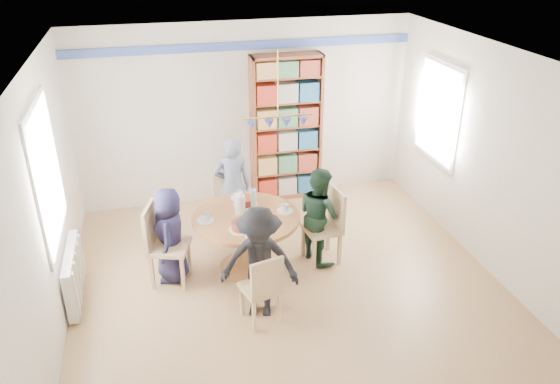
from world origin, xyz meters
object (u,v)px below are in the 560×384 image
object	(u,v)px
chair_far	(229,198)
chair_near	(263,287)
dining_table	(246,230)
chair_left	(161,241)
person_far	(233,186)
bookshelf	(286,130)
chair_right	(328,222)
person_near	(259,263)
person_right	(319,215)
radiator	(74,275)
person_left	(170,235)

from	to	relation	value
chair_far	chair_near	xyz separation A→B (m)	(0.02, -2.08, -0.03)
dining_table	chair_left	distance (m)	1.01
person_far	bookshelf	xyz separation A→B (m)	(0.99, 0.95, 0.39)
chair_right	person_near	bearing A→B (deg)	-141.20
dining_table	chair_left	bearing A→B (deg)	-179.35
dining_table	person_far	bearing A→B (deg)	90.30
chair_right	bookshelf	bearing A→B (deg)	91.45
chair_near	person_right	size ratio (longest dim) A/B	0.68
chair_left	chair_far	distance (m)	1.42
chair_near	chair_far	bearing A→B (deg)	90.61
chair_far	person_far	world-z (taller)	person_far
dining_table	person_right	bearing A→B (deg)	1.55
chair_left	person_right	xyz separation A→B (m)	(1.95, 0.04, 0.07)
chair_near	bookshelf	world-z (taller)	bookshelf
person_near	dining_table	bearing A→B (deg)	105.52
person_right	bookshelf	world-z (taller)	bookshelf
chair_near	person_near	bearing A→B (deg)	89.95
person_right	person_far	distance (m)	1.31
radiator	chair_far	world-z (taller)	chair_far
chair_left	person_near	size ratio (longest dim) A/B	0.78
chair_near	person_right	distance (m)	1.45
chair_near	person_near	xyz separation A→B (m)	(0.00, 0.17, 0.19)
chair_far	person_near	bearing A→B (deg)	-89.33
radiator	chair_far	size ratio (longest dim) A/B	1.12
radiator	person_far	size ratio (longest dim) A/B	0.71
chair_far	person_left	xyz separation A→B (m)	(-0.86, -1.00, 0.10)
chair_far	person_right	xyz separation A→B (m)	(0.98, -1.01, 0.14)
chair_right	radiator	bearing A→B (deg)	-177.51
person_left	bookshelf	world-z (taller)	bookshelf
person_right	person_far	bearing A→B (deg)	29.97
person_left	person_near	size ratio (longest dim) A/B	0.92
chair_left	person_near	distance (m)	1.32
person_far	person_near	distance (m)	1.81
radiator	person_left	distance (m)	1.15
person_far	radiator	bearing A→B (deg)	31.13
person_left	person_far	bearing A→B (deg)	145.75
chair_left	person_left	size ratio (longest dim) A/B	0.85
chair_near	person_left	world-z (taller)	person_left
radiator	bookshelf	xyz separation A→B (m)	(3.00, 2.04, 0.75)
chair_left	chair_right	xyz separation A→B (m)	(2.05, -0.02, -0.02)
dining_table	chair_near	size ratio (longest dim) A/B	1.53
radiator	person_right	xyz separation A→B (m)	(2.94, 0.18, 0.28)
radiator	chair_far	distance (m)	2.30
chair_right	person_left	world-z (taller)	person_left
person_right	person_left	bearing A→B (deg)	73.81
person_near	bookshelf	world-z (taller)	bookshelf
chair_right	bookshelf	xyz separation A→B (m)	(-0.05, 1.91, 0.56)
chair_left	chair_near	size ratio (longest dim) A/B	1.19
chair_near	person_left	distance (m)	1.40
person_left	person_right	bearing A→B (deg)	100.57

